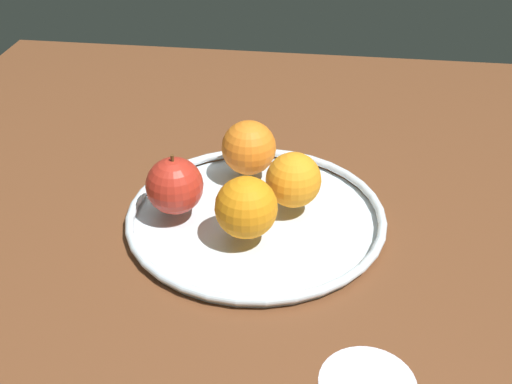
# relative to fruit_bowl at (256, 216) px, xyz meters

# --- Properties ---
(ground_plane) EXTENTS (1.23, 1.23, 0.04)m
(ground_plane) POSITION_rel_fruit_bowl_xyz_m (0.00, 0.00, -0.03)
(ground_plane) COLOR brown
(fruit_bowl) EXTENTS (0.35, 0.35, 0.02)m
(fruit_bowl) POSITION_rel_fruit_bowl_xyz_m (0.00, 0.00, 0.00)
(fruit_bowl) COLOR silver
(fruit_bowl) RESTS_ON ground_plane
(apple) EXTENTS (0.08, 0.08, 0.08)m
(apple) POSITION_rel_fruit_bowl_xyz_m (-0.11, -0.01, 0.05)
(apple) COLOR red
(apple) RESTS_ON fruit_bowl
(orange_front_left) EXTENTS (0.08, 0.08, 0.08)m
(orange_front_left) POSITION_rel_fruit_bowl_xyz_m (-0.01, -0.05, 0.05)
(orange_front_left) COLOR orange
(orange_front_left) RESTS_ON fruit_bowl
(orange_center) EXTENTS (0.07, 0.07, 0.07)m
(orange_center) POSITION_rel_fruit_bowl_xyz_m (0.05, 0.02, 0.05)
(orange_center) COLOR orange
(orange_center) RESTS_ON fruit_bowl
(orange_back_right) EXTENTS (0.08, 0.08, 0.08)m
(orange_back_right) POSITION_rel_fruit_bowl_xyz_m (-0.02, 0.10, 0.05)
(orange_back_right) COLOR orange
(orange_back_right) RESTS_ON fruit_bowl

